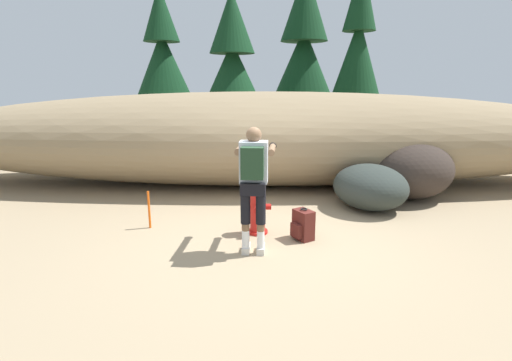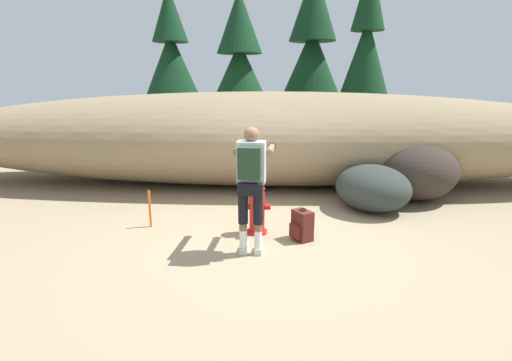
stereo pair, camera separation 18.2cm
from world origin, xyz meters
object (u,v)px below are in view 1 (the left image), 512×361
object	(u,v)px
spare_backpack	(303,225)
survey_stake	(149,210)
fire_hydrant	(258,210)
boulder_mid	(411,169)
utility_worker	(254,174)
boulder_large	(370,187)

from	to	relation	value
spare_backpack	survey_stake	distance (m)	2.41
fire_hydrant	spare_backpack	world-z (taller)	fire_hydrant
spare_backpack	fire_hydrant	bearing A→B (deg)	-51.90
boulder_mid	survey_stake	xyz separation A→B (m)	(-4.72, -1.77, -0.28)
utility_worker	boulder_large	size ratio (longest dim) A/B	1.20
spare_backpack	boulder_mid	size ratio (longest dim) A/B	0.29
spare_backpack	boulder_large	xyz separation A→B (m)	(1.36, 1.46, 0.19)
utility_worker	survey_stake	world-z (taller)	utility_worker
utility_worker	spare_backpack	bearing A→B (deg)	-54.93
boulder_mid	survey_stake	size ratio (longest dim) A/B	2.72
spare_backpack	boulder_large	bearing A→B (deg)	-165.54
utility_worker	boulder_large	world-z (taller)	utility_worker
fire_hydrant	boulder_large	world-z (taller)	boulder_large
fire_hydrant	spare_backpack	size ratio (longest dim) A/B	1.70
spare_backpack	boulder_mid	distance (m)	3.25
boulder_large	boulder_mid	size ratio (longest dim) A/B	0.86
boulder_mid	survey_stake	bearing A→B (deg)	-159.49
fire_hydrant	survey_stake	xyz separation A→B (m)	(-1.70, 0.20, -0.07)
fire_hydrant	utility_worker	world-z (taller)	utility_worker
utility_worker	survey_stake	xyz separation A→B (m)	(-1.65, 0.86, -0.77)
boulder_mid	boulder_large	bearing A→B (deg)	-143.19
boulder_large	utility_worker	bearing A→B (deg)	-137.77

